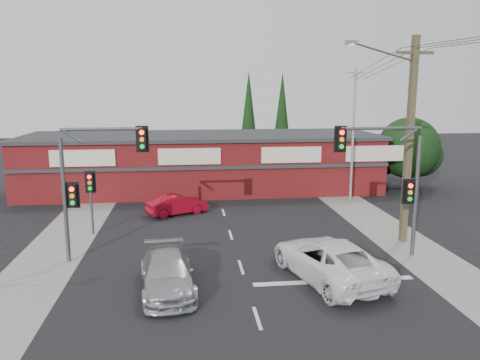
{
  "coord_description": "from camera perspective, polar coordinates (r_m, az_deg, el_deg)",
  "views": [
    {
      "loc": [
        -2.24,
        -18.44,
        7.45
      ],
      "look_at": [
        0.26,
        3.0,
        3.32
      ],
      "focal_mm": 35.0,
      "sensor_mm": 36.0,
      "label": 1
    }
  ],
  "objects": [
    {
      "name": "pedestal_signal",
      "position": [
        25.45,
        -17.75,
        -1.13
      ],
      "size": [
        0.55,
        0.27,
        3.38
      ],
      "color": "#47494C",
      "rests_on": "ground"
    },
    {
      "name": "traffic_mast_right",
      "position": [
        21.75,
        18.19,
        1.01
      ],
      "size": [
        3.96,
        0.27,
        5.97
      ],
      "color": "#47494C",
      "rests_on": "ground"
    },
    {
      "name": "white_suv",
      "position": [
        19.32,
        10.8,
        -9.45
      ],
      "size": [
        4.14,
        6.4,
        1.64
      ],
      "primitive_type": "imported",
      "rotation": [
        0.0,
        0.0,
        3.4
      ],
      "color": "white",
      "rests_on": "ground"
    },
    {
      "name": "verge_left",
      "position": [
        25.38,
        -20.77,
        -6.95
      ],
      "size": [
        3.0,
        70.0,
        0.02
      ],
      "primitive_type": "cube",
      "color": "gray",
      "rests_on": "ground"
    },
    {
      "name": "conifer_near",
      "position": [
        42.87,
        1.06,
        8.2
      ],
      "size": [
        1.8,
        1.8,
        9.25
      ],
      "color": "#2D2116",
      "rests_on": "ground"
    },
    {
      "name": "utility_pole",
      "position": [
        24.0,
        19.69,
        5.29
      ],
      "size": [
        4.38,
        0.59,
        10.0
      ],
      "color": "brown",
      "rests_on": "ground"
    },
    {
      "name": "steel_pole",
      "position": [
        32.56,
        13.63,
        5.69
      ],
      "size": [
        1.2,
        0.16,
        9.0
      ],
      "color": "gray",
      "rests_on": "ground"
    },
    {
      "name": "lane_dashes",
      "position": [
        29.1,
        -2.02,
        -3.98
      ],
      "size": [
        0.12,
        56.81,
        0.01
      ],
      "color": "silver",
      "rests_on": "ground"
    },
    {
      "name": "conifer_far",
      "position": [
        45.43,
        5.14,
        8.3
      ],
      "size": [
        1.8,
        1.8,
        9.25
      ],
      "color": "#2D2116",
      "rests_on": "ground"
    },
    {
      "name": "red_sedan",
      "position": [
        28.85,
        -7.67,
        -2.98
      ],
      "size": [
        3.93,
        2.69,
        1.23
      ],
      "primitive_type": "imported",
      "rotation": [
        0.0,
        0.0,
        1.99
      ],
      "color": "maroon",
      "rests_on": "ground"
    },
    {
      "name": "stop_line",
      "position": [
        19.37,
        11.38,
        -11.97
      ],
      "size": [
        6.5,
        0.35,
        0.01
      ],
      "primitive_type": "cube",
      "color": "silver",
      "rests_on": "ground"
    },
    {
      "name": "tree_cluster",
      "position": [
        38.15,
        19.79,
        3.34
      ],
      "size": [
        5.9,
        5.1,
        5.5
      ],
      "color": "#2D2116",
      "rests_on": "ground"
    },
    {
      "name": "road_strip",
      "position": [
        24.7,
        -1.15,
        -6.72
      ],
      "size": [
        14.0,
        70.0,
        0.01
      ],
      "primitive_type": "cube",
      "color": "black",
      "rests_on": "ground"
    },
    {
      "name": "ground",
      "position": [
        20.01,
        0.26,
        -11.03
      ],
      "size": [
        120.0,
        120.0,
        0.0
      ],
      "primitive_type": "plane",
      "color": "black",
      "rests_on": "ground"
    },
    {
      "name": "shop_building",
      "position": [
        35.84,
        -4.59,
        2.27
      ],
      "size": [
        27.3,
        8.4,
        4.22
      ],
      "color": "#551113",
      "rests_on": "ground"
    },
    {
      "name": "traffic_mast_left",
      "position": [
        21.16,
        -17.97,
        0.72
      ],
      "size": [
        3.77,
        0.27,
        5.97
      ],
      "color": "#47494C",
      "rests_on": "ground"
    },
    {
      "name": "verge_right",
      "position": [
        26.84,
        17.33,
        -5.77
      ],
      "size": [
        3.0,
        70.0,
        0.02
      ],
      "primitive_type": "cube",
      "color": "gray",
      "rests_on": "ground"
    },
    {
      "name": "silver_suv",
      "position": [
        18.16,
        -8.88,
        -11.18
      ],
      "size": [
        2.36,
        4.88,
        1.37
      ],
      "primitive_type": "imported",
      "rotation": [
        0.0,
        0.0,
        0.1
      ],
      "color": "#ACAFB2",
      "rests_on": "ground"
    }
  ]
}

